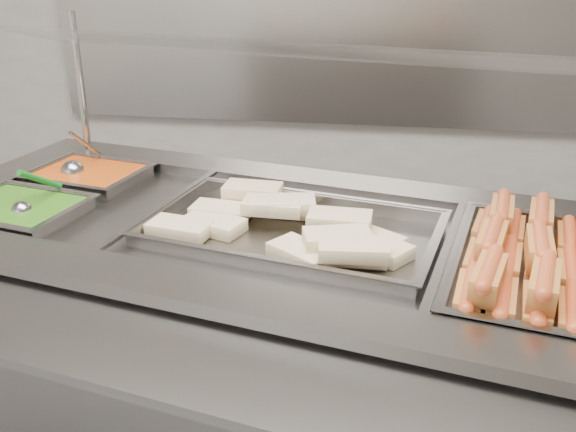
# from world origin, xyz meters

# --- Properties ---
(back_panel) EXTENTS (3.00, 0.04, 1.20)m
(back_panel) POSITION_xyz_m (0.00, 2.45, 1.20)
(back_panel) COLOR #A5A09A
(back_panel) RESTS_ON ground
(steam_counter) EXTENTS (1.94, 1.17, 0.87)m
(steam_counter) POSITION_xyz_m (-0.04, 0.51, 0.43)
(steam_counter) COLOR slate
(steam_counter) RESTS_ON ground
(tray_rail) EXTENTS (1.75, 0.71, 0.05)m
(tray_rail) POSITION_xyz_m (-0.14, 0.03, 0.82)
(tray_rail) COLOR gray
(tray_rail) RESTS_ON steam_counter
(sneeze_guard) EXTENTS (1.61, 0.62, 0.42)m
(sneeze_guard) POSITION_xyz_m (0.01, 0.72, 1.22)
(sneeze_guard) COLOR #BABABE
(sneeze_guard) RESTS_ON steam_counter
(pan_hotdogs) EXTENTS (0.43, 0.59, 0.10)m
(pan_hotdogs) POSITION_xyz_m (0.55, 0.38, 0.82)
(pan_hotdogs) COLOR #979494
(pan_hotdogs) RESTS_ON steam_counter
(pan_wraps) EXTENTS (0.72, 0.52, 0.07)m
(pan_wraps) POSITION_xyz_m (0.02, 0.50, 0.84)
(pan_wraps) COLOR #979494
(pan_wraps) RESTS_ON steam_counter
(pan_beans) EXTENTS (0.33, 0.29, 0.10)m
(pan_beans) POSITION_xyz_m (-0.61, 0.78, 0.83)
(pan_beans) COLOR #979494
(pan_beans) RESTS_ON steam_counter
(pan_peas) EXTENTS (0.33, 0.29, 0.10)m
(pan_peas) POSITION_xyz_m (-0.67, 0.51, 0.83)
(pan_peas) COLOR #979494
(pan_peas) RESTS_ON steam_counter
(hotdogs_in_buns) EXTENTS (0.36, 0.54, 0.11)m
(hotdogs_in_buns) POSITION_xyz_m (0.54, 0.38, 0.87)
(hotdogs_in_buns) COLOR #9D5F20
(hotdogs_in_buns) RESTS_ON pan_hotdogs
(tortilla_wraps) EXTENTS (0.62, 0.40, 0.07)m
(tortilla_wraps) POSITION_xyz_m (0.03, 0.49, 0.87)
(tortilla_wraps) COLOR beige
(tortilla_wraps) RESTS_ON pan_wraps
(ladle) EXTENTS (0.07, 0.18, 0.15)m
(ladle) POSITION_xyz_m (-0.65, 0.78, 0.87)
(ladle) COLOR #AAAAAF
(ladle) RESTS_ON pan_beans
(serving_spoon) EXTENTS (0.07, 0.17, 0.13)m
(serving_spoon) POSITION_xyz_m (-0.65, 0.50, 0.87)
(serving_spoon) COLOR #AAAAAF
(serving_spoon) RESTS_ON pan_peas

